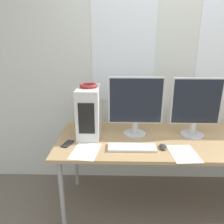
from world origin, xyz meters
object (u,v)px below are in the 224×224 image
Objects in this scene: headphones at (88,86)px; keyboard at (132,147)px; cell_phone at (68,144)px; mouse at (163,147)px; monitor_main at (136,105)px; pc_tower at (89,112)px; monitor_right_near at (196,106)px.

headphones is 0.40× the size of keyboard.
mouse is at bearing 13.00° from cell_phone.
cell_phone is (-0.61, -0.22, -0.29)m from monitor_main.
keyboard is (0.39, -0.29, -0.47)m from headphones.
mouse is (0.22, -0.28, -0.29)m from monitor_main.
pc_tower is 3.10× the size of cell_phone.
monitor_right_near reaches higher than cell_phone.
cell_phone is (-0.17, -0.23, -0.47)m from headphones.
cell_phone is at bearing -127.38° from pc_tower.
cell_phone is at bearing -159.74° from monitor_main.
monitor_right_near is at bearing 25.51° from keyboard.
monitor_main is at bearing -0.14° from headphones.
headphones is 0.29× the size of monitor_main.
pc_tower is 0.36m from cell_phone.
monitor_main reaches higher than keyboard.
mouse is at bearing -23.10° from headphones.
monitor_main reaches higher than cell_phone.
monitor_right_near is 5.21× the size of mouse.
headphones is 0.29× the size of monitor_right_near.
mouse is at bearing 2.63° from keyboard.
monitor_main is 3.75× the size of cell_phone.
monitor_right_near is (0.55, -0.01, -0.01)m from monitor_main.
monitor_main is 0.46m from mouse.
mouse reaches higher than cell_phone.
headphones is at bearing 156.90° from mouse.
monitor_right_near is 3.72× the size of cell_phone.
pc_tower is at bearing 156.96° from mouse.
pc_tower is 0.99m from monitor_right_near.
headphones is at bearing 90.00° from pc_tower.
headphones is (0.00, 0.00, 0.25)m from pc_tower.
cell_phone is (-0.56, 0.07, -0.01)m from keyboard.
monitor_main is (0.44, -0.00, 0.07)m from pc_tower.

